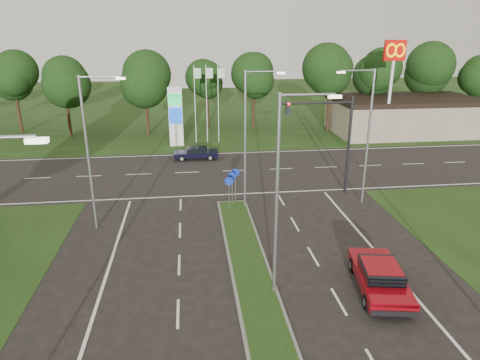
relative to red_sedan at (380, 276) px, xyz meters
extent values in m
cube|color=#1C3311|center=(-5.62, 49.32, -0.71)|extent=(160.00, 50.00, 0.02)
cube|color=black|center=(-5.62, 18.32, -0.71)|extent=(160.00, 12.00, 0.02)
cube|color=slate|center=(-5.62, -1.68, -0.65)|extent=(2.00, 26.00, 0.12)
cube|color=gray|center=(16.38, 30.32, 1.29)|extent=(16.00, 9.00, 4.00)
cylinder|color=gray|center=(-4.82, 0.32, 3.79)|extent=(0.16, 0.16, 9.00)
cylinder|color=gray|center=(-3.72, 0.32, 8.19)|extent=(2.20, 0.10, 0.10)
cube|color=#FFF2CC|center=(-2.62, 0.32, 8.09)|extent=(0.50, 0.22, 0.12)
cylinder|color=gray|center=(-4.82, 10.32, 3.79)|extent=(0.16, 0.16, 9.00)
cylinder|color=gray|center=(-3.72, 10.32, 8.19)|extent=(2.20, 0.10, 0.10)
cube|color=#FFF2CC|center=(-2.62, 10.32, 8.09)|extent=(0.50, 0.22, 0.12)
cube|color=#FFF2CC|center=(-11.92, -5.68, 8.09)|extent=(0.50, 0.22, 0.12)
cylinder|color=gray|center=(-14.12, 8.32, 3.79)|extent=(0.16, 0.16, 9.00)
cylinder|color=gray|center=(-13.02, 8.32, 8.19)|extent=(2.20, 0.10, 0.10)
cube|color=#FFF2CC|center=(-11.92, 8.32, 8.09)|extent=(0.50, 0.22, 0.12)
cylinder|color=gray|center=(3.38, 10.32, 3.79)|extent=(0.16, 0.16, 9.00)
cylinder|color=gray|center=(2.28, 10.32, 8.19)|extent=(2.20, 0.10, 0.10)
cube|color=#FFF2CC|center=(1.18, 10.32, 8.09)|extent=(0.50, 0.22, 0.12)
cylinder|color=black|center=(2.88, 12.32, 2.79)|extent=(0.20, 0.20, 7.00)
cylinder|color=black|center=(0.38, 12.32, 5.89)|extent=(5.00, 0.14, 0.14)
cube|color=black|center=(-1.62, 12.32, 5.59)|extent=(0.28, 0.28, 0.90)
sphere|color=#FF190C|center=(-1.62, 12.14, 5.89)|extent=(0.20, 0.20, 0.20)
cylinder|color=gray|center=(-5.92, 9.82, 0.39)|extent=(0.06, 0.06, 2.20)
cylinder|color=#0C26A5|center=(-5.92, 9.82, 1.39)|extent=(0.56, 0.04, 0.56)
cylinder|color=gray|center=(-5.62, 10.82, 0.39)|extent=(0.06, 0.06, 2.20)
cylinder|color=#0C26A5|center=(-5.62, 10.82, 1.39)|extent=(0.56, 0.04, 0.56)
cylinder|color=gray|center=(-5.32, 11.52, 0.39)|extent=(0.06, 0.06, 2.20)
cylinder|color=#0C26A5|center=(-5.32, 11.52, 1.39)|extent=(0.56, 0.04, 0.56)
cube|color=silver|center=(-9.62, 27.32, 2.29)|extent=(1.40, 0.30, 6.00)
cube|color=#0CA53F|center=(-9.62, 27.14, 4.09)|extent=(1.30, 0.08, 1.20)
cube|color=#0C3FBF|center=(-9.62, 27.14, 2.49)|extent=(1.30, 0.08, 1.60)
cylinder|color=silver|center=(-7.62, 28.32, 3.29)|extent=(0.08, 0.08, 8.00)
cube|color=#B2D8B2|center=(-7.27, 28.32, 6.49)|extent=(0.70, 0.02, 1.00)
cylinder|color=silver|center=(-6.42, 28.32, 3.29)|extent=(0.08, 0.08, 8.00)
cube|color=#B2D8B2|center=(-6.07, 28.32, 6.49)|extent=(0.70, 0.02, 1.00)
cylinder|color=silver|center=(-5.22, 28.32, 3.29)|extent=(0.08, 0.08, 8.00)
cube|color=#B2D8B2|center=(-4.87, 28.32, 6.49)|extent=(0.70, 0.02, 1.00)
cylinder|color=silver|center=(12.38, 26.32, 4.29)|extent=(0.30, 0.30, 10.00)
cube|color=#BF0C07|center=(12.38, 26.32, 8.69)|extent=(2.20, 0.35, 2.00)
torus|color=#FFC600|center=(11.93, 26.10, 8.69)|extent=(1.06, 0.16, 1.06)
torus|color=#FFC600|center=(12.83, 26.10, 8.69)|extent=(1.06, 0.16, 1.06)
cylinder|color=black|center=(-5.62, 34.32, 1.49)|extent=(0.36, 0.36, 4.40)
sphere|color=black|center=(-5.62, 34.32, 5.79)|extent=(6.00, 6.00, 6.00)
sphere|color=black|center=(-5.32, 34.12, 6.79)|extent=(4.80, 4.80, 4.80)
cube|color=maroon|center=(0.00, 0.02, -0.11)|extent=(2.75, 5.05, 0.49)
cube|color=black|center=(-0.01, -0.07, 0.36)|extent=(2.00, 2.36, 0.46)
cube|color=maroon|center=(-0.01, -0.07, 0.59)|extent=(1.84, 1.97, 0.04)
cylinder|color=black|center=(-0.62, 1.69, -0.37)|extent=(0.33, 0.70, 0.67)
cylinder|color=black|center=(1.15, 1.38, -0.37)|extent=(0.33, 0.70, 0.67)
cylinder|color=black|center=(-1.14, -1.33, -0.37)|extent=(0.33, 0.70, 0.67)
cylinder|color=black|center=(0.63, -1.64, -0.37)|extent=(0.33, 0.70, 0.67)
cube|color=black|center=(-7.79, 22.32, -0.20)|extent=(4.04, 1.71, 0.41)
cube|color=black|center=(-7.71, 22.32, 0.19)|extent=(1.79, 1.43, 0.38)
cube|color=black|center=(-7.71, 22.32, 0.38)|extent=(1.47, 1.34, 0.04)
cylinder|color=black|center=(-9.09, 21.60, -0.42)|extent=(0.57, 0.19, 0.57)
cylinder|color=black|center=(-9.06, 23.08, -0.42)|extent=(0.57, 0.19, 0.57)
cylinder|color=black|center=(-6.52, 21.56, -0.42)|extent=(0.57, 0.19, 0.57)
cylinder|color=black|center=(-6.49, 23.04, -0.42)|extent=(0.57, 0.19, 0.57)
camera|label=1|loc=(-8.36, -15.98, 10.53)|focal=32.00mm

